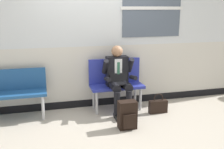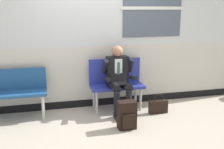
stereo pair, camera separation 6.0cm
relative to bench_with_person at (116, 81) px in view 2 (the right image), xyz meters
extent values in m
plane|color=#B2A899|center=(-0.30, -0.32, -0.55)|extent=(18.00, 18.00, 0.00)
cube|color=beige|center=(-0.30, 0.27, 0.12)|extent=(6.99, 0.12, 1.06)
cube|color=black|center=(-0.30, 0.27, -0.48)|extent=(6.99, 0.14, 0.14)
cube|color=#4C5666|center=(0.78, 0.20, 1.35)|extent=(1.20, 0.02, 1.10)
cube|color=silver|center=(0.78, 0.19, 1.35)|extent=(1.28, 0.03, 0.06)
cube|color=#28339E|center=(0.00, -0.08, -0.09)|extent=(1.00, 0.42, 0.05)
cube|color=#28339E|center=(0.00, 0.10, 0.17)|extent=(1.00, 0.04, 0.48)
cylinder|color=#B7B7BC|center=(-0.42, -0.23, -0.33)|extent=(0.05, 0.05, 0.44)
cylinder|color=#B7B7BC|center=(-0.42, 0.07, -0.33)|extent=(0.05, 0.05, 0.44)
cylinder|color=#B7B7BC|center=(0.42, -0.23, -0.33)|extent=(0.05, 0.05, 0.44)
cylinder|color=#B7B7BC|center=(0.42, 0.07, -0.33)|extent=(0.05, 0.05, 0.44)
cube|color=navy|center=(-1.94, -0.08, -0.09)|extent=(1.30, 0.42, 0.05)
cube|color=navy|center=(-1.94, 0.10, 0.13)|extent=(1.30, 0.04, 0.38)
cylinder|color=#B7B7BC|center=(-1.37, -0.23, -0.33)|extent=(0.05, 0.05, 0.44)
cylinder|color=#B7B7BC|center=(-1.37, 0.07, -0.33)|extent=(0.05, 0.05, 0.44)
cylinder|color=black|center=(-0.11, -0.29, -0.02)|extent=(0.15, 0.40, 0.15)
cylinder|color=black|center=(-0.11, -0.48, -0.31)|extent=(0.11, 0.11, 0.49)
cube|color=black|center=(-0.11, -0.54, -0.51)|extent=(0.10, 0.26, 0.07)
cylinder|color=black|center=(0.11, -0.29, -0.02)|extent=(0.15, 0.40, 0.15)
cylinder|color=black|center=(0.11, -0.48, -0.31)|extent=(0.11, 0.11, 0.49)
cube|color=black|center=(0.11, -0.54, -0.51)|extent=(0.10, 0.26, 0.07)
cube|color=black|center=(0.00, -0.08, 0.21)|extent=(0.40, 0.18, 0.55)
cube|color=silver|center=(0.00, -0.17, 0.26)|extent=(0.14, 0.01, 0.39)
cube|color=#2D664C|center=(0.00, -0.18, 0.23)|extent=(0.05, 0.01, 0.33)
sphere|color=#9E7051|center=(0.00, -0.08, 0.58)|extent=(0.21, 0.21, 0.21)
cylinder|color=black|center=(-0.24, -0.15, 0.32)|extent=(0.09, 0.25, 0.30)
cylinder|color=black|center=(-0.24, -0.32, 0.13)|extent=(0.08, 0.27, 0.12)
cylinder|color=black|center=(0.24, -0.15, 0.32)|extent=(0.09, 0.25, 0.30)
cylinder|color=black|center=(0.24, -0.32, 0.13)|extent=(0.08, 0.27, 0.12)
cube|color=black|center=(0.00, -0.32, 0.04)|extent=(0.33, 0.22, 0.02)
cube|color=black|center=(0.00, -0.19, 0.15)|extent=(0.33, 0.08, 0.21)
cube|color=black|center=(-0.06, -0.92, -0.32)|extent=(0.29, 0.18, 0.46)
cube|color=black|center=(-0.06, -1.03, -0.39)|extent=(0.20, 0.04, 0.23)
cube|color=black|center=(0.69, -0.44, -0.43)|extent=(0.35, 0.11, 0.24)
torus|color=black|center=(0.69, -0.44, -0.27)|extent=(0.19, 0.02, 0.19)
camera|label=1|loc=(-1.30, -4.68, 1.34)|focal=42.26mm
camera|label=2|loc=(-1.24, -4.69, 1.34)|focal=42.26mm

